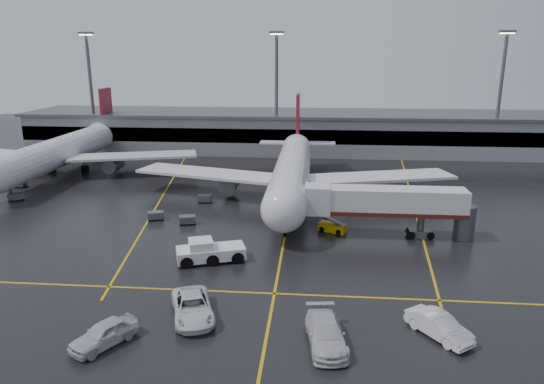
{
  "coord_description": "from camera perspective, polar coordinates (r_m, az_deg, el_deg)",
  "views": [
    {
      "loc": [
        3.43,
        -62.78,
        20.98
      ],
      "look_at": [
        -2.0,
        -2.0,
        4.0
      ],
      "focal_mm": 32.81,
      "sensor_mm": 36.0,
      "label": 1
    }
  ],
  "objects": [
    {
      "name": "light_mast_left",
      "position": [
        115.61,
        -20.08,
        11.41
      ],
      "size": [
        3.0,
        1.2,
        25.45
      ],
      "color": "#595B60",
      "rests_on": "ground"
    },
    {
      "name": "baggage_cart_c",
      "position": [
        73.3,
        -7.73,
        -0.72
      ],
      "size": [
        2.13,
        1.52,
        1.12
      ],
      "color": "#595B60",
      "rests_on": "ground"
    },
    {
      "name": "apron_line_stop",
      "position": [
        45.99,
        0.27,
        -11.58
      ],
      "size": [
        60.0,
        0.25,
        0.02
      ],
      "primitive_type": "cube",
      "color": "gold",
      "rests_on": "ground"
    },
    {
      "name": "baggage_cart_e",
      "position": [
        82.91,
        -27.27,
        -0.43
      ],
      "size": [
        2.37,
        2.27,
        1.12
      ],
      "color": "#595B60",
      "rests_on": "ground"
    },
    {
      "name": "belt_loader",
      "position": [
        61.41,
        6.93,
        -4.04
      ],
      "size": [
        3.56,
        2.61,
        2.08
      ],
      "color": "#EBC403",
      "rests_on": "ground"
    },
    {
      "name": "service_van_a",
      "position": [
        42.35,
        -9.1,
        -12.91
      ],
      "size": [
        5.15,
        7.38,
        1.87
      ],
      "primitive_type": "imported",
      "rotation": [
        0.0,
        0.0,
        0.34
      ],
      "color": "white",
      "rests_on": "ground"
    },
    {
      "name": "baggage_cart_d",
      "position": [
        90.83,
        -27.06,
        0.87
      ],
      "size": [
        2.05,
        1.38,
        1.12
      ],
      "color": "#595B60",
      "rests_on": "ground"
    },
    {
      "name": "terminal",
      "position": [
        112.01,
        3.32,
        6.97
      ],
      "size": [
        122.0,
        19.0,
        8.6
      ],
      "color": "gray",
      "rests_on": "ground"
    },
    {
      "name": "main_airliner",
      "position": [
        74.47,
        2.34,
        2.52
      ],
      "size": [
        48.8,
        45.6,
        14.1
      ],
      "color": "silver",
      "rests_on": "ground"
    },
    {
      "name": "jet_bridge",
      "position": [
        59.89,
        12.99,
        -1.4
      ],
      "size": [
        19.9,
        3.4,
        6.05
      ],
      "color": "silver",
      "rests_on": "ground"
    },
    {
      "name": "light_mast_right",
      "position": [
        111.17,
        24.77,
        10.8
      ],
      "size": [
        3.0,
        1.2,
        25.45
      ],
      "color": "#595B60",
      "rests_on": "ground"
    },
    {
      "name": "apron_line_right",
      "position": [
        77.13,
        15.79,
        -0.83
      ],
      "size": [
        7.57,
        69.64,
        0.02
      ],
      "primitive_type": "cube",
      "rotation": [
        0.0,
        0.0,
        -0.1
      ],
      "color": "gold",
      "rests_on": "ground"
    },
    {
      "name": "service_van_c",
      "position": [
        41.42,
        18.61,
        -14.34
      ],
      "size": [
        4.8,
        5.55,
        1.81
      ],
      "primitive_type": "imported",
      "rotation": [
        0.0,
        0.0,
        0.64
      ],
      "color": "white",
      "rests_on": "ground"
    },
    {
      "name": "apron_line_centre",
      "position": [
        66.28,
        1.88,
        -2.9
      ],
      "size": [
        0.25,
        90.0,
        0.02
      ],
      "primitive_type": "cube",
      "color": "gold",
      "rests_on": "ground"
    },
    {
      "name": "baggage_cart_b",
      "position": [
        66.81,
        -13.21,
        -2.61
      ],
      "size": [
        2.29,
        1.83,
        1.12
      ],
      "color": "#595B60",
      "rests_on": "ground"
    },
    {
      "name": "service_van_b",
      "position": [
        38.62,
        6.19,
        -15.8
      ],
      "size": [
        3.54,
        6.85,
        1.9
      ],
      "primitive_type": "imported",
      "rotation": [
        0.0,
        0.0,
        0.14
      ],
      "color": "silver",
      "rests_on": "ground"
    },
    {
      "name": "light_mast_mid",
      "position": [
        105.32,
        0.51,
        12.01
      ],
      "size": [
        3.0,
        1.2,
        25.45
      ],
      "color": "#595B60",
      "rests_on": "ground"
    },
    {
      "name": "second_airliner",
      "position": [
        97.37,
        -22.87,
        4.41
      ],
      "size": [
        48.8,
        45.6,
        14.1
      ],
      "color": "silver",
      "rests_on": "ground"
    },
    {
      "name": "service_van_d",
      "position": [
        40.39,
        -18.71,
        -15.15
      ],
      "size": [
        4.65,
        5.67,
        1.82
      ],
      "primitive_type": "imported",
      "rotation": [
        0.0,
        0.0,
        -0.56
      ],
      "color": "silver",
      "rests_on": "ground"
    },
    {
      "name": "ground",
      "position": [
        66.28,
        1.88,
        -2.91
      ],
      "size": [
        220.0,
        220.0,
        0.0
      ],
      "primitive_type": "plane",
      "color": "black",
      "rests_on": "ground"
    },
    {
      "name": "pushback_tractor",
      "position": [
        52.72,
        -7.26,
        -6.85
      ],
      "size": [
        7.59,
        4.97,
        2.52
      ],
      "color": "white",
      "rests_on": "ground"
    },
    {
      "name": "apron_line_left",
      "position": [
        79.28,
        -12.28,
        -0.15
      ],
      "size": [
        9.99,
        69.35,
        0.02
      ],
      "primitive_type": "cube",
      "rotation": [
        0.0,
        0.0,
        0.14
      ],
      "color": "gold",
      "rests_on": "ground"
    },
    {
      "name": "baggage_cart_a",
      "position": [
        64.35,
        -9.67,
        -3.12
      ],
      "size": [
        2.25,
        1.74,
        1.12
      ],
      "color": "#595B60",
      "rests_on": "ground"
    }
  ]
}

